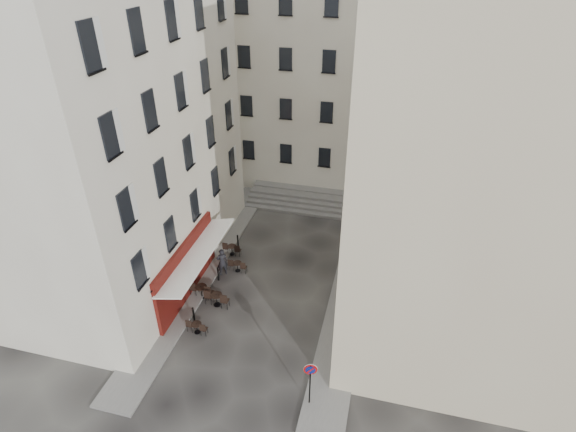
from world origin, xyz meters
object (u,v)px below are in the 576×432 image
(bistro_table_a, at_px, (197,327))
(no_parking_sign, at_px, (310,377))
(bistro_table_b, at_px, (217,298))
(pedestrian, at_px, (222,262))

(bistro_table_a, bearing_deg, no_parking_sign, -22.84)
(bistro_table_b, height_order, pedestrian, pedestrian)
(bistro_table_a, xyz_separation_m, pedestrian, (-0.46, 4.86, 0.51))
(no_parking_sign, relative_size, pedestrian, 1.40)
(bistro_table_a, distance_m, pedestrian, 4.90)
(no_parking_sign, bearing_deg, pedestrian, 118.68)
(bistro_table_a, xyz_separation_m, bistro_table_b, (0.23, 2.18, 0.10))
(pedestrian, bearing_deg, bistro_table_a, 63.10)
(no_parking_sign, height_order, pedestrian, no_parking_sign)
(no_parking_sign, distance_m, bistro_table_b, 8.08)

